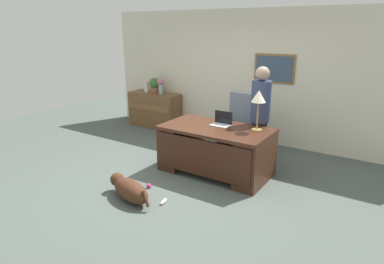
# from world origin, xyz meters

# --- Properties ---
(ground_plane) EXTENTS (12.00, 12.00, 0.00)m
(ground_plane) POSITION_xyz_m (0.00, 0.00, 0.00)
(ground_plane) COLOR #4C5651
(back_wall) EXTENTS (7.00, 0.16, 2.70)m
(back_wall) POSITION_xyz_m (0.00, 2.60, 1.35)
(back_wall) COLOR beige
(back_wall) RESTS_ON ground_plane
(desk) EXTENTS (1.76, 0.98, 0.79)m
(desk) POSITION_xyz_m (0.32, 0.61, 0.43)
(desk) COLOR #422316
(desk) RESTS_ON ground_plane
(credenza) EXTENTS (1.29, 0.50, 0.83)m
(credenza) POSITION_xyz_m (-2.29, 2.25, 0.41)
(credenza) COLOR brown
(credenza) RESTS_ON ground_plane
(armchair) EXTENTS (0.60, 0.59, 1.20)m
(armchair) POSITION_xyz_m (0.36, 1.50, 0.52)
(armchair) COLOR slate
(armchair) RESTS_ON ground_plane
(person_standing) EXTENTS (0.32, 0.32, 1.74)m
(person_standing) POSITION_xyz_m (0.84, 1.19, 0.90)
(person_standing) COLOR #262323
(person_standing) RESTS_ON ground_plane
(dog_lying) EXTENTS (0.89, 0.48, 0.30)m
(dog_lying) POSITION_xyz_m (-0.23, -0.85, 0.15)
(dog_lying) COLOR #472819
(dog_lying) RESTS_ON ground_plane
(laptop) EXTENTS (0.32, 0.22, 0.22)m
(laptop) POSITION_xyz_m (0.33, 0.80, 0.84)
(laptop) COLOR #B2B5BA
(laptop) RESTS_ON desk
(desk_lamp) EXTENTS (0.22, 0.22, 0.64)m
(desk_lamp) POSITION_xyz_m (0.94, 0.81, 1.29)
(desk_lamp) COLOR #9E8447
(desk_lamp) RESTS_ON desk
(vase_with_flowers) EXTENTS (0.17, 0.17, 0.37)m
(vase_with_flowers) POSITION_xyz_m (-2.09, 2.25, 1.06)
(vase_with_flowers) COLOR #91B4AD
(vase_with_flowers) RESTS_ON credenza
(vase_empty) EXTENTS (0.12, 0.12, 0.26)m
(vase_empty) POSITION_xyz_m (-2.52, 2.25, 0.96)
(vase_empty) COLOR silver
(vase_empty) RESTS_ON credenza
(potted_plant) EXTENTS (0.24, 0.24, 0.36)m
(potted_plant) POSITION_xyz_m (-2.27, 2.25, 1.03)
(potted_plant) COLOR brown
(potted_plant) RESTS_ON credenza
(dog_toy_ball) EXTENTS (0.07, 0.07, 0.07)m
(dog_toy_ball) POSITION_xyz_m (-0.24, -0.43, 0.04)
(dog_toy_ball) COLOR #D8338C
(dog_toy_ball) RESTS_ON ground_plane
(dog_toy_bone) EXTENTS (0.08, 0.18, 0.05)m
(dog_toy_bone) POSITION_xyz_m (0.24, -0.68, 0.03)
(dog_toy_bone) COLOR beige
(dog_toy_bone) RESTS_ON ground_plane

